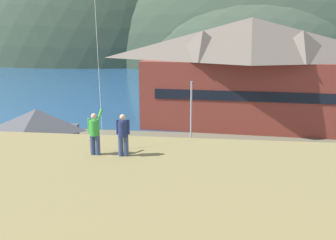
{
  "coord_description": "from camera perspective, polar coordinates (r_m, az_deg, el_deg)",
  "views": [
    {
      "loc": [
        4.01,
        -24.63,
        11.27
      ],
      "look_at": [
        -0.3,
        9.0,
        3.47
      ],
      "focal_mm": 41.32,
      "sensor_mm": 36.0,
      "label": 1
    }
  ],
  "objects": [
    {
      "name": "moored_boat_inner_slip",
      "position": [
        67.41,
        -0.39,
        3.95
      ],
      "size": [
        2.7,
        8.16,
        2.16
      ],
      "color": "navy",
      "rests_on": "ground"
    },
    {
      "name": "parked_car_back_row_left",
      "position": [
        32.28,
        14.86,
        -5.92
      ],
      "size": [
        4.21,
        2.07,
        1.82
      ],
      "color": "#B28923",
      "rests_on": "parking_lot_pad"
    },
    {
      "name": "parked_car_front_row_red",
      "position": [
        32.57,
        -6.31,
        -5.38
      ],
      "size": [
        4.25,
        2.15,
        1.82
      ],
      "color": "silver",
      "rests_on": "parking_lot_pad"
    },
    {
      "name": "moored_boat_wharfside",
      "position": [
        59.41,
        -1.0,
        2.73
      ],
      "size": [
        2.17,
        5.71,
        2.16
      ],
      "color": "navy",
      "rests_on": "ground"
    },
    {
      "name": "parking_light_pole",
      "position": [
        36.02,
        3.44,
        1.22
      ],
      "size": [
        0.24,
        0.78,
        6.65
      ],
      "color": "#ADADB2",
      "rests_on": "parking_lot_pad"
    },
    {
      "name": "bay_water",
      "position": [
        85.47,
        4.57,
        5.35
      ],
      "size": [
        360.0,
        84.0,
        0.03
      ],
      "primitive_type": "cube",
      "color": "navy",
      "rests_on": "ground"
    },
    {
      "name": "parked_car_mid_row_near",
      "position": [
        26.77,
        20.41,
        -10.31
      ],
      "size": [
        4.24,
        2.13,
        1.82
      ],
      "color": "black",
      "rests_on": "parking_lot_pad"
    },
    {
      "name": "harbor_lodge",
      "position": [
        47.93,
        12.0,
        7.41
      ],
      "size": [
        27.03,
        13.91,
        12.88
      ],
      "color": "brown",
      "rests_on": "ground"
    },
    {
      "name": "far_hill_center_saddle",
      "position": [
        142.4,
        14.44,
        8.01
      ],
      "size": [
        143.19,
        60.6,
        79.53
      ],
      "primitive_type": "ellipsoid",
      "color": "#3D4C38",
      "rests_on": "ground"
    },
    {
      "name": "far_hill_east_peak",
      "position": [
        138.58,
        12.83,
        7.97
      ],
      "size": [
        98.92,
        60.15,
        58.6
      ],
      "primitive_type": "ellipsoid",
      "color": "#42513D",
      "rests_on": "ground"
    },
    {
      "name": "ground_plane",
      "position": [
        27.38,
        -1.8,
        -11.35
      ],
      "size": [
        600.0,
        600.0,
        0.0
      ],
      "primitive_type": "plane",
      "color": "#66604C"
    },
    {
      "name": "person_companion",
      "position": [
        15.68,
        -6.65,
        -2.02
      ],
      "size": [
        0.55,
        0.4,
        1.74
      ],
      "color": "#384770",
      "rests_on": "grassy_hill_foreground"
    },
    {
      "name": "person_kite_flyer",
      "position": [
        16.03,
        -10.78,
        -1.77
      ],
      "size": [
        0.53,
        0.65,
        1.86
      ],
      "color": "#384770",
      "rests_on": "grassy_hill_foreground"
    },
    {
      "name": "parking_lot_pad",
      "position": [
        31.94,
        -0.38,
        -7.61
      ],
      "size": [
        40.0,
        20.0,
        0.1
      ],
      "primitive_type": "cube",
      "color": "gray",
      "rests_on": "ground"
    },
    {
      "name": "moored_boat_outer_mooring",
      "position": [
        60.52,
        5.36,
        2.86
      ],
      "size": [
        2.07,
        6.19,
        2.16
      ],
      "color": "#A8A399",
      "rests_on": "ground"
    },
    {
      "name": "parked_car_lone_by_shed",
      "position": [
        27.4,
        1.35,
        -8.91
      ],
      "size": [
        4.27,
        2.19,
        1.82
      ],
      "color": "black",
      "rests_on": "parking_lot_pad"
    },
    {
      "name": "wharf_dock",
      "position": [
        63.12,
        2.42,
        2.98
      ],
      "size": [
        3.2,
        15.5,
        0.7
      ],
      "color": "#70604C",
      "rests_on": "ground"
    },
    {
      "name": "storage_shed_near_lot",
      "position": [
        33.17,
        -18.57,
        -2.69
      ],
      "size": [
        6.19,
        5.92,
        5.21
      ],
      "color": "#474C56",
      "rests_on": "ground"
    },
    {
      "name": "far_hill_west_ridge",
      "position": [
        152.55,
        -11.93,
        8.44
      ],
      "size": [
        91.99,
        59.53,
        95.54
      ],
      "primitive_type": "ellipsoid",
      "color": "#3D4C38",
      "rests_on": "ground"
    },
    {
      "name": "parked_car_mid_row_center",
      "position": [
        32.55,
        6.03,
        -5.39
      ],
      "size": [
        4.21,
        2.07,
        1.82
      ],
      "color": "#236633",
      "rests_on": "parking_lot_pad"
    }
  ]
}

